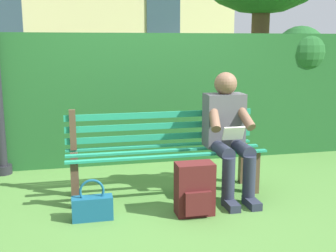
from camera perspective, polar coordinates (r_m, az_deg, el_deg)
name	(u,v)px	position (r m, az deg, el deg)	size (l,w,h in m)	color
ground	(166,194)	(4.15, -0.31, -9.24)	(60.00, 60.00, 0.00)	#477533
park_bench	(164,148)	(4.08, -0.54, -3.07)	(1.88, 0.47, 0.83)	#4C3828
person_seated	(228,131)	(4.04, 8.18, -0.67)	(0.44, 0.73, 1.18)	#4C4C51
hedge_backdrop	(158,93)	(5.41, -1.33, 4.53)	(6.49, 0.84, 1.67)	#1E5123
backpack	(195,189)	(3.63, 3.64, -8.59)	(0.32, 0.26, 0.46)	#4C1919
handbag	(92,207)	(3.61, -10.24, -10.73)	(0.34, 0.13, 0.35)	navy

